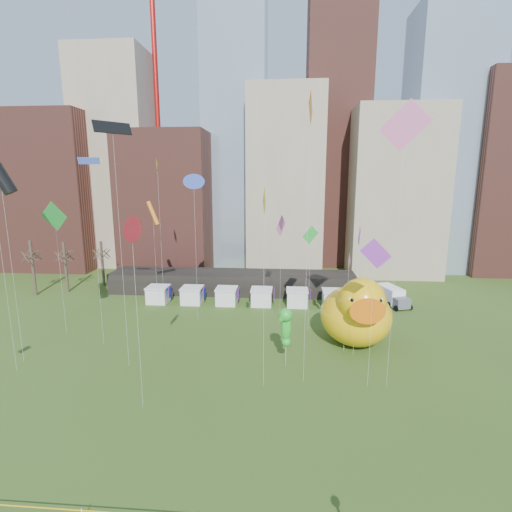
# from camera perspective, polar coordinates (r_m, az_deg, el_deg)

# --- Properties ---
(skyline) EXTENTS (101.00, 23.00, 68.00)m
(skyline) POSITION_cam_1_polar(r_m,az_deg,el_deg) (77.27, 3.06, 14.22)
(skyline) COLOR brown
(skyline) RESTS_ON ground
(crane_left) EXTENTS (23.00, 1.00, 76.00)m
(crane_left) POSITION_cam_1_polar(r_m,az_deg,el_deg) (88.98, -14.36, 30.29)
(crane_left) COLOR red
(crane_left) RESTS_ON ground
(crane_right) EXTENTS (23.00, 1.00, 76.00)m
(crane_right) POSITION_cam_1_polar(r_m,az_deg,el_deg) (89.32, 24.96, 29.57)
(crane_right) COLOR red
(crane_right) RESTS_ON ground
(pavilion) EXTENTS (38.00, 6.00, 3.20)m
(pavilion) POSITION_cam_1_polar(r_m,az_deg,el_deg) (60.82, -3.52, -3.89)
(pavilion) COLOR black
(pavilion) RESTS_ON ground
(vendor_tents) EXTENTS (33.24, 2.80, 2.40)m
(vendor_tents) POSITION_cam_1_polar(r_m,az_deg,el_deg) (54.73, 0.85, -6.15)
(vendor_tents) COLOR white
(vendor_tents) RESTS_ON ground
(bare_trees) EXTENTS (8.44, 6.44, 8.50)m
(bare_trees) POSITION_cam_1_polar(r_m,az_deg,el_deg) (67.67, -26.25, -1.39)
(bare_trees) COLOR #382B21
(bare_trees) RESTS_ON ground
(big_duck) EXTENTS (7.68, 10.34, 7.97)m
(big_duck) POSITION_cam_1_polar(r_m,az_deg,el_deg) (42.62, 14.72, -8.10)
(big_duck) COLOR #FFBA0D
(big_duck) RESTS_ON ground
(small_duck) EXTENTS (4.42, 4.87, 3.40)m
(small_duck) POSITION_cam_1_polar(r_m,az_deg,el_deg) (46.52, 13.77, -9.13)
(small_duck) COLOR white
(small_duck) RESTS_ON ground
(seahorse_green) EXTENTS (1.66, 1.85, 5.78)m
(seahorse_green) POSITION_cam_1_polar(r_m,az_deg,el_deg) (36.67, 4.51, -10.06)
(seahorse_green) COLOR silver
(seahorse_green) RESTS_ON ground
(seahorse_purple) EXTENTS (1.30, 1.52, 5.05)m
(seahorse_purple) POSITION_cam_1_polar(r_m,az_deg,el_deg) (40.82, 13.10, -8.85)
(seahorse_purple) COLOR silver
(seahorse_purple) RESTS_ON ground
(box_truck) EXTENTS (3.80, 6.18, 2.47)m
(box_truck) POSITION_cam_1_polar(r_m,az_deg,el_deg) (58.28, 19.47, -5.56)
(box_truck) COLOR white
(box_truck) RESTS_ON ground
(kite_1) EXTENTS (0.12, 1.97, 10.10)m
(kite_1) POSITION_cam_1_polar(r_m,az_deg,el_deg) (41.31, 13.61, -1.04)
(kite_1) COLOR silver
(kite_1) RESTS_ON ground
(kite_3) EXTENTS (1.83, 1.07, 12.48)m
(kite_3) POSITION_cam_1_polar(r_m,az_deg,el_deg) (43.58, 8.06, 2.81)
(kite_3) COLOR silver
(kite_3) RESTS_ON ground
(kite_4) EXTENTS (0.12, 2.33, 17.09)m
(kite_4) POSITION_cam_1_polar(r_m,az_deg,el_deg) (30.50, 1.22, 7.51)
(kite_4) COLOR silver
(kite_4) RESTS_ON ground
(kite_5) EXTENTS (1.63, 1.13, 18.16)m
(kite_5) POSITION_cam_1_polar(r_m,az_deg,el_deg) (46.81, -9.22, 10.77)
(kite_5) COLOR silver
(kite_5) RESTS_ON ground
(kite_6) EXTENTS (1.96, 1.20, 14.72)m
(kite_6) POSITION_cam_1_polar(r_m,az_deg,el_deg) (52.98, -15.03, 6.13)
(kite_6) COLOR silver
(kite_6) RESTS_ON ground
(kite_7) EXTENTS (0.59, 1.94, 13.33)m
(kite_7) POSITION_cam_1_polar(r_m,az_deg,el_deg) (38.09, 15.04, 2.56)
(kite_7) COLOR silver
(kite_7) RESTS_ON ground
(kite_9) EXTENTS (3.65, 1.08, 23.43)m
(kite_9) POSITION_cam_1_polar(r_m,az_deg,el_deg) (32.38, 21.23, 17.14)
(kite_9) COLOR silver
(kite_9) RESTS_ON ground
(kite_10) EXTENTS (2.48, 2.85, 22.32)m
(kite_10) POSITION_cam_1_polar(r_m,az_deg,el_deg) (36.20, -20.50, 17.16)
(kite_10) COLOR silver
(kite_10) RESTS_ON ground
(kite_11) EXTENTS (1.06, 3.10, 15.21)m
(kite_11) POSITION_cam_1_polar(r_m,az_deg,el_deg) (47.52, -27.68, 5.07)
(kite_11) COLOR silver
(kite_11) RESTS_ON ground
(kite_12) EXTENTS (0.71, 1.50, 20.20)m
(kite_12) POSITION_cam_1_polar(r_m,az_deg,el_deg) (52.05, -14.44, 12.94)
(kite_12) COLOR silver
(kite_12) RESTS_ON ground
(kite_13) EXTENTS (2.15, 0.37, 19.67)m
(kite_13) POSITION_cam_1_polar(r_m,az_deg,el_deg) (42.47, -23.53, 12.45)
(kite_13) COLOR silver
(kite_13) RESTS_ON ground
(kite_14) EXTENTS (0.45, 2.57, 24.29)m
(kite_14) POSITION_cam_1_polar(r_m,az_deg,el_deg) (31.77, 8.06, 19.87)
(kite_14) COLOR silver
(kite_14) RESTS_ON ground
(kite_15) EXTENTS (2.45, 0.55, 12.94)m
(kite_15) POSITION_cam_1_polar(r_m,az_deg,el_deg) (32.36, 17.28, 0.02)
(kite_15) COLOR silver
(kite_15) RESTS_ON ground
(kite_16) EXTENTS (0.38, 1.88, 14.98)m
(kite_16) POSITION_cam_1_polar(r_m,az_deg,el_deg) (28.96, -17.94, 3.73)
(kite_16) COLOR silver
(kite_16) RESTS_ON ground
(kite_17) EXTENTS (1.10, 2.29, 13.41)m
(kite_17) POSITION_cam_1_polar(r_m,az_deg,el_deg) (45.63, 3.72, 4.26)
(kite_17) COLOR silver
(kite_17) RESTS_ON ground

